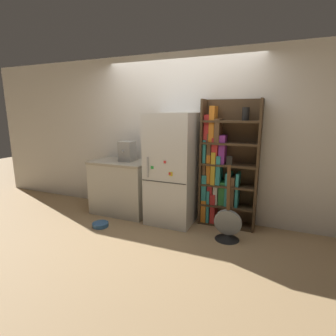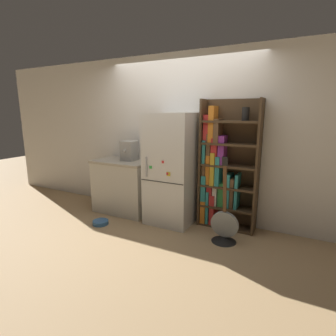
{
  "view_description": "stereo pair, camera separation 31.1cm",
  "coord_description": "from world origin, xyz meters",
  "px_view_note": "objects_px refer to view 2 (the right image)",
  "views": [
    {
      "loc": [
        1.47,
        -3.52,
        1.7
      ],
      "look_at": [
        -0.08,
        0.15,
        0.84
      ],
      "focal_mm": 28.0,
      "sensor_mm": 36.0,
      "label": 1
    },
    {
      "loc": [
        1.75,
        -3.38,
        1.7
      ],
      "look_at": [
        -0.08,
        0.15,
        0.84
      ],
      "focal_mm": 28.0,
      "sensor_mm": 36.0,
      "label": 2
    }
  ],
  "objects_px": {
    "refrigerator": "(172,169)",
    "bookshelf": "(222,170)",
    "pet_bowl": "(101,222)",
    "espresso_machine": "(129,151)",
    "guitar": "(224,230)"
  },
  "relations": [
    {
      "from": "bookshelf",
      "to": "espresso_machine",
      "type": "xyz_separation_m",
      "value": [
        -1.56,
        -0.14,
        0.21
      ]
    },
    {
      "from": "espresso_machine",
      "to": "pet_bowl",
      "type": "bearing_deg",
      "value": -97.02
    },
    {
      "from": "bookshelf",
      "to": "pet_bowl",
      "type": "height_order",
      "value": "bookshelf"
    },
    {
      "from": "refrigerator",
      "to": "bookshelf",
      "type": "height_order",
      "value": "bookshelf"
    },
    {
      "from": "espresso_machine",
      "to": "guitar",
      "type": "relative_size",
      "value": 0.28
    },
    {
      "from": "refrigerator",
      "to": "guitar",
      "type": "distance_m",
      "value": 1.19
    },
    {
      "from": "refrigerator",
      "to": "guitar",
      "type": "xyz_separation_m",
      "value": [
        0.93,
        -0.3,
        -0.68
      ]
    },
    {
      "from": "pet_bowl",
      "to": "bookshelf",
      "type": "bearing_deg",
      "value": 26.92
    },
    {
      "from": "refrigerator",
      "to": "pet_bowl",
      "type": "bearing_deg",
      "value": -145.18
    },
    {
      "from": "bookshelf",
      "to": "guitar",
      "type": "height_order",
      "value": "bookshelf"
    },
    {
      "from": "bookshelf",
      "to": "espresso_machine",
      "type": "distance_m",
      "value": 1.58
    },
    {
      "from": "bookshelf",
      "to": "refrigerator",
      "type": "bearing_deg",
      "value": -164.71
    },
    {
      "from": "refrigerator",
      "to": "guitar",
      "type": "height_order",
      "value": "refrigerator"
    },
    {
      "from": "espresso_machine",
      "to": "guitar",
      "type": "height_order",
      "value": "espresso_machine"
    },
    {
      "from": "refrigerator",
      "to": "guitar",
      "type": "bearing_deg",
      "value": -18.03
    }
  ]
}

